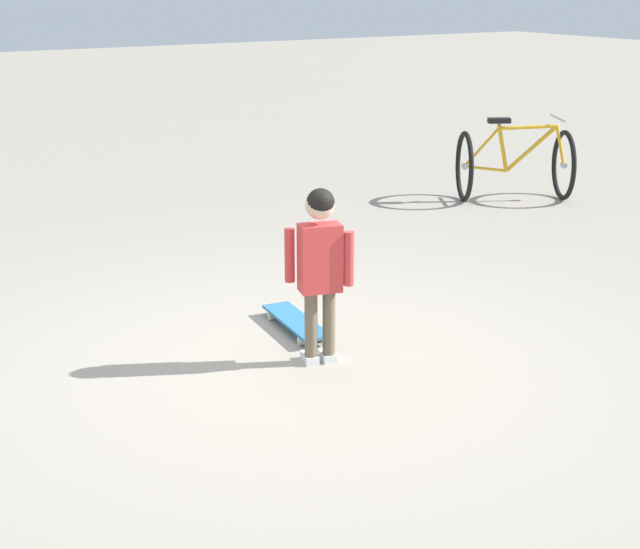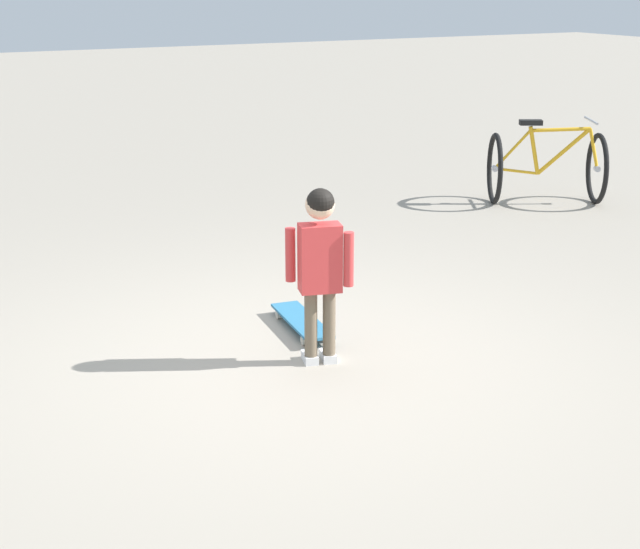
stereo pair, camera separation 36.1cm
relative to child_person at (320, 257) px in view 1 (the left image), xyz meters
name	(u,v)px [view 1 (the left image)]	position (x,y,z in m)	size (l,w,h in m)	color
ground_plane	(291,363)	(0.09, 0.15, -0.66)	(50.00, 50.00, 0.00)	#9E9384
child_person	(320,257)	(0.00, 0.00, 0.00)	(0.30, 0.31, 1.06)	brown
skateboard	(296,322)	(0.54, -0.15, -0.60)	(0.74, 0.28, 0.07)	teal
bicycle_mid	(514,163)	(2.61, -3.94, -0.28)	(1.13, 1.28, 0.85)	black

